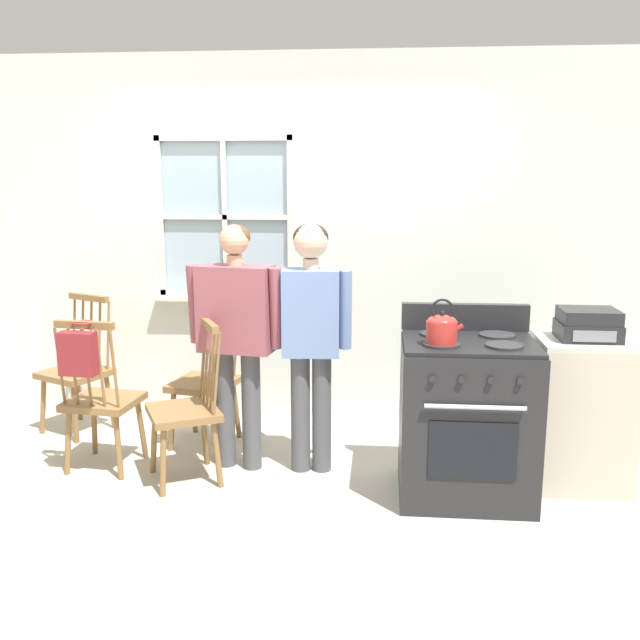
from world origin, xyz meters
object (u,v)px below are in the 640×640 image
(chair_near_stove, at_px, (77,372))
(handbag, at_px, (78,353))
(stereo, at_px, (588,325))
(person_elderly_left, at_px, (236,324))
(side_counter, at_px, (580,412))
(chair_by_window, at_px, (102,401))
(person_teen_center, at_px, (311,324))
(kettle, at_px, (442,328))
(chair_center_cluster, at_px, (187,411))
(chair_near_wall, at_px, (207,383))
(stove, at_px, (466,417))
(potted_plant, at_px, (221,287))

(chair_near_stove, relative_size, handbag, 3.22)
(chair_near_stove, distance_m, stereo, 3.49)
(person_elderly_left, distance_m, side_counter, 2.15)
(chair_by_window, xyz_separation_m, stereo, (2.95, 0.02, 0.55))
(person_elderly_left, height_order, person_teen_center, person_teen_center)
(person_elderly_left, relative_size, kettle, 6.26)
(kettle, bearing_deg, chair_by_window, 171.42)
(chair_center_cluster, height_order, person_elderly_left, person_elderly_left)
(kettle, xyz_separation_m, handbag, (-2.10, 0.08, -0.21))
(chair_near_wall, bearing_deg, stove, 81.43)
(person_teen_center, distance_m, potted_plant, 1.21)
(person_elderly_left, relative_size, stove, 1.43)
(person_elderly_left, bearing_deg, person_teen_center, 7.93)
(kettle, bearing_deg, stove, 37.85)
(chair_near_wall, relative_size, chair_center_cluster, 1.00)
(handbag, relative_size, side_counter, 0.34)
(chair_by_window, distance_m, potted_plant, 1.29)
(chair_center_cluster, height_order, stereo, stereo)
(potted_plant, distance_m, side_counter, 2.65)
(stove, bearing_deg, chair_near_stove, 162.85)
(chair_center_cluster, relative_size, stove, 0.91)
(chair_near_stove, bearing_deg, stereo, 15.38)
(chair_center_cluster, bearing_deg, chair_near_wall, 155.54)
(stereo, bearing_deg, handbag, -175.19)
(chair_near_stove, xyz_separation_m, person_elderly_left, (1.29, -0.55, 0.49))
(chair_center_cluster, distance_m, stereo, 2.43)
(person_teen_center, bearing_deg, chair_by_window, 179.99)
(chair_near_stove, distance_m, kettle, 2.76)
(chair_by_window, height_order, chair_near_stove, same)
(chair_by_window, distance_m, handbag, 0.44)
(chair_near_stove, height_order, stereo, stereo)
(person_elderly_left, bearing_deg, chair_by_window, -163.86)
(handbag, distance_m, side_counter, 3.01)
(side_counter, bearing_deg, potted_plant, 157.73)
(person_teen_center, relative_size, stereo, 4.58)
(chair_near_stove, distance_m, stove, 2.82)
(handbag, bearing_deg, stove, 1.26)
(handbag, bearing_deg, chair_center_cluster, 9.85)
(chair_near_stove, height_order, person_teen_center, person_teen_center)
(chair_center_cluster, relative_size, side_counter, 1.10)
(stove, xyz_separation_m, potted_plant, (-1.70, 1.20, 0.54))
(handbag, height_order, side_counter, handbag)
(person_elderly_left, distance_m, stove, 1.49)
(chair_near_wall, distance_m, side_counter, 2.42)
(chair_near_stove, bearing_deg, handbag, -38.81)
(chair_by_window, xyz_separation_m, person_teen_center, (1.32, 0.08, 0.50))
(chair_by_window, height_order, chair_near_wall, same)
(chair_center_cluster, relative_size, stereo, 2.91)
(chair_near_wall, bearing_deg, handbag, -28.58)
(chair_by_window, distance_m, chair_near_stove, 0.79)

